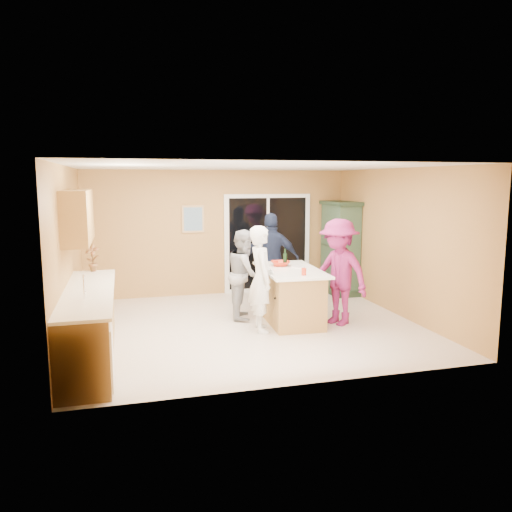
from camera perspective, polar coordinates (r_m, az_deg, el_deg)
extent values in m
plane|color=beige|center=(8.35, -0.82, -7.97)|extent=(5.50, 5.50, 0.00)
cube|color=silver|center=(8.00, -0.86, 10.17)|extent=(5.50, 5.00, 0.10)
cube|color=#DFA15C|center=(10.50, -4.22, 2.67)|extent=(5.50, 0.10, 2.60)
cube|color=#DFA15C|center=(5.71, 5.37, -2.34)|extent=(5.50, 0.10, 2.60)
cube|color=#DFA15C|center=(7.87, -20.64, 0.15)|extent=(0.10, 5.00, 2.60)
cube|color=#DFA15C|center=(9.14, 16.11, 1.48)|extent=(0.10, 5.00, 2.60)
cube|color=#A27A3F|center=(7.14, -18.54, -7.56)|extent=(0.60, 3.00, 0.90)
cube|color=white|center=(6.10, -19.00, -10.83)|extent=(0.62, 0.60, 0.72)
cube|color=white|center=(7.02, -18.60, -3.86)|extent=(0.65, 3.05, 0.04)
cylinder|color=silver|center=(6.50, -19.05, -3.33)|extent=(0.02, 0.02, 0.30)
cube|color=#A27A3F|center=(7.59, -19.70, 4.28)|extent=(0.35, 1.60, 0.75)
cube|color=white|center=(10.74, 1.33, 1.49)|extent=(1.90, 0.05, 2.10)
cube|color=black|center=(10.73, 1.35, 1.48)|extent=(1.70, 0.03, 1.94)
cube|color=white|center=(10.72, 1.36, 1.47)|extent=(0.06, 0.04, 1.94)
cube|color=silver|center=(10.76, 2.14, 1.23)|extent=(0.02, 0.03, 0.12)
cube|color=tan|center=(10.36, -7.21, 4.21)|extent=(0.46, 0.03, 0.56)
cube|color=teal|center=(10.35, -7.20, 4.21)|extent=(0.38, 0.02, 0.48)
cube|color=#A27A3F|center=(8.53, 3.91, -4.60)|extent=(0.87, 1.57, 0.87)
cube|color=white|center=(8.44, 3.94, -1.60)|extent=(1.02, 1.77, 0.04)
cube|color=black|center=(8.63, 3.89, -7.09)|extent=(0.78, 1.49, 0.10)
cube|color=#203321|center=(10.89, 9.48, -3.84)|extent=(0.54, 1.02, 0.12)
cube|color=#36513B|center=(10.73, 9.60, 0.91)|extent=(0.48, 0.97, 1.82)
cube|color=#203321|center=(10.65, 9.73, 5.97)|extent=(0.56, 1.06, 0.08)
imported|color=white|center=(7.89, 0.60, -2.63)|extent=(0.45, 0.64, 1.69)
imported|color=#969698|center=(8.67, -1.29, -2.07)|extent=(0.76, 0.88, 1.55)
imported|color=#171C34|center=(9.38, 1.80, -0.53)|extent=(1.12, 0.67, 1.79)
imported|color=#851D60|center=(8.37, 9.42, -1.83)|extent=(1.11, 1.31, 1.76)
imported|color=red|center=(8.72, 2.82, -0.86)|extent=(0.38, 0.38, 0.08)
imported|color=#A9101D|center=(8.38, -18.22, -0.19)|extent=(0.26, 0.20, 0.45)
cylinder|color=red|center=(8.66, 2.28, -0.85)|extent=(0.07, 0.07, 0.10)
cylinder|color=red|center=(7.88, 5.49, -1.79)|extent=(0.08, 0.08, 0.11)
cylinder|color=black|center=(8.71, 3.34, -0.42)|extent=(0.07, 0.07, 0.22)
cylinder|color=black|center=(8.69, 3.35, 0.55)|extent=(0.03, 0.03, 0.08)
cylinder|color=silver|center=(8.62, 4.84, -1.21)|extent=(0.29, 0.29, 0.02)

